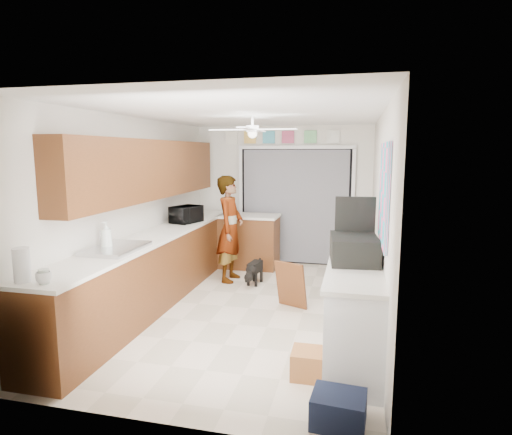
{
  "coord_description": "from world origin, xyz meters",
  "views": [
    {
      "loc": [
        1.32,
        -5.22,
        2.04
      ],
      "look_at": [
        0.0,
        0.4,
        1.15
      ],
      "focal_mm": 30.0,
      "sensor_mm": 36.0,
      "label": 1
    }
  ],
  "objects_px": {
    "soap_bottle": "(106,236)",
    "paper_towel_roll": "(22,265)",
    "suitcase": "(354,249)",
    "navy_crate": "(339,409)",
    "cardboard_box": "(314,364)",
    "cup": "(44,278)",
    "man": "(230,229)",
    "dog": "(255,272)",
    "microwave": "(186,214)"
  },
  "relations": [
    {
      "from": "soap_bottle",
      "to": "paper_towel_roll",
      "type": "distance_m",
      "value": 1.24
    },
    {
      "from": "suitcase",
      "to": "navy_crate",
      "type": "height_order",
      "value": "suitcase"
    },
    {
      "from": "cardboard_box",
      "to": "cup",
      "type": "bearing_deg",
      "value": -162.56
    },
    {
      "from": "cup",
      "to": "cardboard_box",
      "type": "relative_size",
      "value": 0.33
    },
    {
      "from": "navy_crate",
      "to": "paper_towel_roll",
      "type": "bearing_deg",
      "value": -178.93
    },
    {
      "from": "man",
      "to": "dog",
      "type": "distance_m",
      "value": 0.78
    },
    {
      "from": "man",
      "to": "navy_crate",
      "type": "bearing_deg",
      "value": -149.19
    },
    {
      "from": "suitcase",
      "to": "dog",
      "type": "distance_m",
      "value": 2.6
    },
    {
      "from": "microwave",
      "to": "cup",
      "type": "relative_size",
      "value": 3.63
    },
    {
      "from": "soap_bottle",
      "to": "suitcase",
      "type": "relative_size",
      "value": 0.54
    },
    {
      "from": "cardboard_box",
      "to": "dog",
      "type": "relative_size",
      "value": 0.8
    },
    {
      "from": "cardboard_box",
      "to": "navy_crate",
      "type": "xyz_separation_m",
      "value": [
        0.25,
        -0.64,
        -0.0
      ]
    },
    {
      "from": "navy_crate",
      "to": "man",
      "type": "relative_size",
      "value": 0.24
    },
    {
      "from": "navy_crate",
      "to": "suitcase",
      "type": "bearing_deg",
      "value": 86.9
    },
    {
      "from": "cup",
      "to": "paper_towel_roll",
      "type": "relative_size",
      "value": 0.44
    },
    {
      "from": "suitcase",
      "to": "microwave",
      "type": "bearing_deg",
      "value": 138.54
    },
    {
      "from": "cup",
      "to": "man",
      "type": "xyz_separation_m",
      "value": [
        0.62,
        3.4,
        -0.15
      ]
    },
    {
      "from": "microwave",
      "to": "navy_crate",
      "type": "distance_m",
      "value": 4.14
    },
    {
      "from": "microwave",
      "to": "cardboard_box",
      "type": "xyz_separation_m",
      "value": [
        2.25,
        -2.52,
        -0.95
      ]
    },
    {
      "from": "microwave",
      "to": "cardboard_box",
      "type": "bearing_deg",
      "value": -120.29
    },
    {
      "from": "soap_bottle",
      "to": "dog",
      "type": "distance_m",
      "value": 2.56
    },
    {
      "from": "paper_towel_roll",
      "to": "navy_crate",
      "type": "distance_m",
      "value": 2.84
    },
    {
      "from": "cup",
      "to": "soap_bottle",
      "type": "bearing_deg",
      "value": 98.66
    },
    {
      "from": "soap_bottle",
      "to": "paper_towel_roll",
      "type": "height_order",
      "value": "soap_bottle"
    },
    {
      "from": "soap_bottle",
      "to": "cardboard_box",
      "type": "distance_m",
      "value": 2.65
    },
    {
      "from": "microwave",
      "to": "cardboard_box",
      "type": "height_order",
      "value": "microwave"
    },
    {
      "from": "microwave",
      "to": "man",
      "type": "distance_m",
      "value": 0.72
    },
    {
      "from": "cardboard_box",
      "to": "dog",
      "type": "height_order",
      "value": "dog"
    },
    {
      "from": "dog",
      "to": "paper_towel_roll",
      "type": "bearing_deg",
      "value": -104.08
    },
    {
      "from": "suitcase",
      "to": "man",
      "type": "distance_m",
      "value": 2.82
    },
    {
      "from": "man",
      "to": "dog",
      "type": "relative_size",
      "value": 3.36
    },
    {
      "from": "suitcase",
      "to": "dog",
      "type": "xyz_separation_m",
      "value": [
        -1.49,
        1.95,
        -0.87
      ]
    },
    {
      "from": "navy_crate",
      "to": "dog",
      "type": "bearing_deg",
      "value": 113.62
    },
    {
      "from": "paper_towel_roll",
      "to": "navy_crate",
      "type": "xyz_separation_m",
      "value": [
        2.67,
        0.05,
        -0.97
      ]
    },
    {
      "from": "suitcase",
      "to": "dog",
      "type": "relative_size",
      "value": 1.22
    },
    {
      "from": "microwave",
      "to": "soap_bottle",
      "type": "xyz_separation_m",
      "value": [
        -0.15,
        -1.97,
        0.03
      ]
    },
    {
      "from": "microwave",
      "to": "cardboard_box",
      "type": "relative_size",
      "value": 1.18
    },
    {
      "from": "navy_crate",
      "to": "cup",
      "type": "bearing_deg",
      "value": -178.84
    },
    {
      "from": "man",
      "to": "microwave",
      "type": "bearing_deg",
      "value": 107.66
    },
    {
      "from": "cup",
      "to": "suitcase",
      "type": "bearing_deg",
      "value": 27.97
    },
    {
      "from": "microwave",
      "to": "navy_crate",
      "type": "height_order",
      "value": "microwave"
    },
    {
      "from": "soap_bottle",
      "to": "cup",
      "type": "xyz_separation_m",
      "value": [
        0.19,
        -1.24,
        -0.11
      ]
    },
    {
      "from": "paper_towel_roll",
      "to": "man",
      "type": "bearing_deg",
      "value": 76.33
    },
    {
      "from": "cup",
      "to": "paper_towel_roll",
      "type": "height_order",
      "value": "paper_towel_roll"
    },
    {
      "from": "soap_bottle",
      "to": "man",
      "type": "height_order",
      "value": "man"
    },
    {
      "from": "paper_towel_roll",
      "to": "suitcase",
      "type": "relative_size",
      "value": 0.49
    },
    {
      "from": "suitcase",
      "to": "navy_crate",
      "type": "xyz_separation_m",
      "value": [
        -0.07,
        -1.29,
        -0.95
      ]
    },
    {
      "from": "suitcase",
      "to": "navy_crate",
      "type": "relative_size",
      "value": 1.54
    },
    {
      "from": "soap_bottle",
      "to": "cardboard_box",
      "type": "bearing_deg",
      "value": -12.8
    },
    {
      "from": "navy_crate",
      "to": "cardboard_box",
      "type": "bearing_deg",
      "value": 111.19
    }
  ]
}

